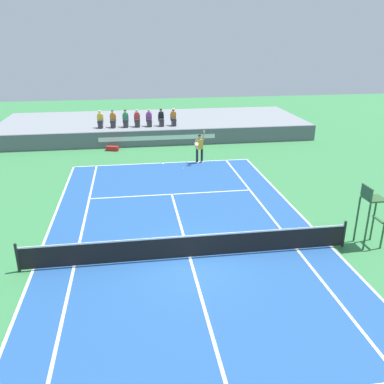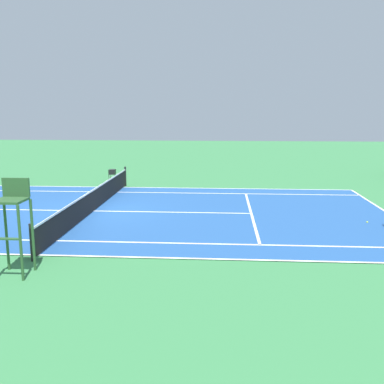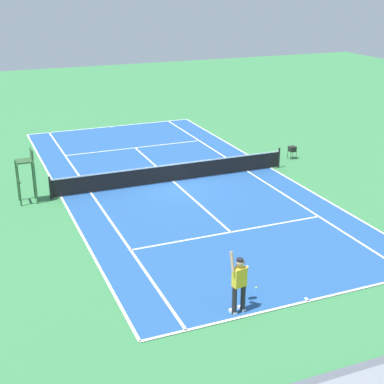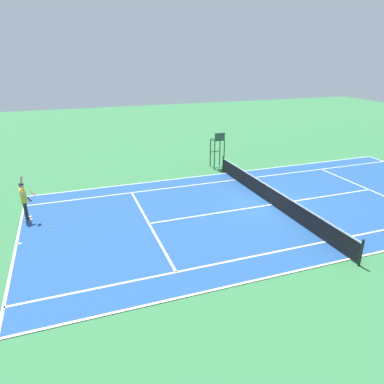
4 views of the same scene
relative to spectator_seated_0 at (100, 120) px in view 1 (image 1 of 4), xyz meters
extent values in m
plane|color=#387F47|center=(4.09, -17.73, -1.77)|extent=(80.00, 80.00, 0.00)
cube|color=#235193|center=(4.09, -17.73, -1.76)|extent=(10.98, 23.78, 0.02)
cube|color=white|center=(4.09, -5.84, -1.75)|extent=(10.98, 0.10, 0.01)
cube|color=white|center=(-1.40, -17.73, -1.75)|extent=(0.10, 23.78, 0.01)
cube|color=white|center=(9.58, -17.73, -1.75)|extent=(0.10, 23.78, 0.01)
cube|color=white|center=(-0.02, -17.73, -1.75)|extent=(0.10, 23.78, 0.01)
cube|color=white|center=(8.20, -17.73, -1.75)|extent=(0.10, 23.78, 0.01)
cube|color=white|center=(4.09, -11.33, -1.75)|extent=(8.22, 0.10, 0.01)
cube|color=white|center=(4.09, -17.73, -1.75)|extent=(0.10, 12.80, 0.01)
cube|color=white|center=(4.09, -5.94, -1.75)|extent=(0.10, 0.20, 0.01)
cylinder|color=black|center=(-1.85, -17.73, -1.24)|extent=(0.10, 0.10, 1.07)
cylinder|color=black|center=(10.03, -17.73, -1.24)|extent=(0.10, 0.10, 1.07)
cube|color=black|center=(4.09, -17.73, -1.29)|extent=(11.78, 0.02, 0.84)
cube|color=white|center=(4.09, -17.73, -0.87)|extent=(11.78, 0.03, 0.06)
cube|color=#565B66|center=(4.09, -1.47, -1.19)|extent=(24.12, 0.24, 1.16)
cube|color=silver|center=(4.09, -1.60, -1.13)|extent=(8.44, 0.01, 0.32)
cube|color=gray|center=(4.09, 2.97, -1.19)|extent=(24.12, 8.65, 1.16)
cube|color=#474C56|center=(0.00, 0.02, -0.20)|extent=(0.44, 0.44, 0.06)
cube|color=#474C56|center=(0.00, 0.22, 0.05)|extent=(0.44, 0.06, 0.44)
cylinder|color=#4C4C51|center=(0.18, -0.13, -0.42)|extent=(0.04, 0.04, 0.38)
cylinder|color=#4C4C51|center=(-0.18, -0.13, -0.42)|extent=(0.04, 0.04, 0.38)
cube|color=#2D2D33|center=(0.00, -0.08, -0.12)|extent=(0.34, 0.44, 0.16)
cube|color=#2D2D33|center=(0.00, -0.28, -0.39)|extent=(0.30, 0.14, 0.44)
cube|color=yellow|center=(0.00, 0.08, 0.17)|extent=(0.36, 0.22, 0.52)
sphere|color=beige|center=(0.00, 0.08, 0.54)|extent=(0.20, 0.20, 0.20)
cylinder|color=white|center=(0.00, 0.08, 0.63)|extent=(0.19, 0.19, 0.05)
cube|color=#474C56|center=(0.92, 0.02, -0.20)|extent=(0.44, 0.44, 0.06)
cube|color=#474C56|center=(0.92, 0.22, 0.05)|extent=(0.44, 0.06, 0.44)
cylinder|color=#4C4C51|center=(1.10, -0.13, -0.42)|extent=(0.04, 0.04, 0.38)
cylinder|color=#4C4C51|center=(0.75, -0.13, -0.42)|extent=(0.04, 0.04, 0.38)
cube|color=#2D2D33|center=(0.92, -0.08, -0.12)|extent=(0.34, 0.44, 0.16)
cube|color=#2D2D33|center=(0.92, -0.28, -0.39)|extent=(0.30, 0.14, 0.44)
cube|color=orange|center=(0.92, 0.08, 0.17)|extent=(0.36, 0.22, 0.52)
sphere|color=beige|center=(0.92, 0.08, 0.54)|extent=(0.20, 0.20, 0.20)
cylinder|color=#2D4CA8|center=(0.92, 0.08, 0.63)|extent=(0.19, 0.19, 0.05)
cube|color=#474C56|center=(1.85, 0.02, -0.20)|extent=(0.44, 0.44, 0.06)
cube|color=#474C56|center=(1.85, 0.22, 0.05)|extent=(0.44, 0.06, 0.44)
cylinder|color=#4C4C51|center=(2.03, -0.13, -0.42)|extent=(0.04, 0.04, 0.38)
cylinder|color=#4C4C51|center=(1.68, -0.13, -0.42)|extent=(0.04, 0.04, 0.38)
cube|color=#2D2D33|center=(1.85, -0.08, -0.12)|extent=(0.34, 0.44, 0.16)
cube|color=#2D2D33|center=(1.85, -0.28, -0.39)|extent=(0.30, 0.14, 0.44)
cube|color=#2D8C51|center=(1.85, 0.08, 0.17)|extent=(0.36, 0.22, 0.52)
sphere|color=tan|center=(1.85, 0.08, 0.54)|extent=(0.20, 0.20, 0.20)
cylinder|color=black|center=(1.85, 0.08, 0.63)|extent=(0.19, 0.19, 0.05)
cube|color=#474C56|center=(2.71, 0.02, -0.20)|extent=(0.44, 0.44, 0.06)
cube|color=#474C56|center=(2.71, 0.22, 0.05)|extent=(0.44, 0.06, 0.44)
cylinder|color=#4C4C51|center=(2.88, -0.13, -0.42)|extent=(0.04, 0.04, 0.38)
cylinder|color=#4C4C51|center=(2.53, -0.13, -0.42)|extent=(0.04, 0.04, 0.38)
cube|color=#2D2D33|center=(2.71, -0.08, -0.12)|extent=(0.34, 0.44, 0.16)
cube|color=#2D2D33|center=(2.71, -0.28, -0.39)|extent=(0.30, 0.14, 0.44)
cube|color=red|center=(2.71, 0.08, 0.17)|extent=(0.36, 0.22, 0.52)
sphere|color=beige|center=(2.71, 0.08, 0.54)|extent=(0.20, 0.20, 0.20)
cylinder|color=white|center=(2.71, 0.08, 0.63)|extent=(0.19, 0.19, 0.05)
cube|color=#474C56|center=(3.59, 0.02, -0.20)|extent=(0.44, 0.44, 0.06)
cube|color=#474C56|center=(3.59, 0.22, 0.05)|extent=(0.44, 0.06, 0.44)
cylinder|color=#4C4C51|center=(3.77, -0.13, -0.42)|extent=(0.04, 0.04, 0.38)
cylinder|color=#4C4C51|center=(3.42, -0.13, -0.42)|extent=(0.04, 0.04, 0.38)
cube|color=#2D2D33|center=(3.59, -0.08, -0.12)|extent=(0.34, 0.44, 0.16)
cube|color=#2D2D33|center=(3.59, -0.28, -0.39)|extent=(0.30, 0.14, 0.44)
cube|color=purple|center=(3.59, 0.08, 0.17)|extent=(0.36, 0.22, 0.52)
sphere|color=tan|center=(3.59, 0.08, 0.54)|extent=(0.20, 0.20, 0.20)
cylinder|color=white|center=(3.59, 0.08, 0.63)|extent=(0.19, 0.19, 0.05)
cube|color=#474C56|center=(4.51, 0.02, -0.20)|extent=(0.44, 0.44, 0.06)
cube|color=#474C56|center=(4.51, 0.22, 0.05)|extent=(0.44, 0.06, 0.44)
cylinder|color=#4C4C51|center=(4.68, -0.13, -0.42)|extent=(0.04, 0.04, 0.38)
cylinder|color=#4C4C51|center=(4.33, -0.13, -0.42)|extent=(0.04, 0.04, 0.38)
cube|color=#2D2D33|center=(4.51, -0.08, -0.12)|extent=(0.34, 0.44, 0.16)
cube|color=#2D2D33|center=(4.51, -0.28, -0.39)|extent=(0.30, 0.14, 0.44)
cube|color=black|center=(4.51, 0.08, 0.17)|extent=(0.36, 0.22, 0.52)
sphere|color=#A37556|center=(4.51, 0.08, 0.54)|extent=(0.20, 0.20, 0.20)
cylinder|color=black|center=(4.51, 0.08, 0.63)|extent=(0.19, 0.19, 0.05)
cube|color=#474C56|center=(5.44, 0.02, -0.20)|extent=(0.44, 0.44, 0.06)
cube|color=#474C56|center=(5.44, 0.22, 0.05)|extent=(0.44, 0.06, 0.44)
cylinder|color=#4C4C51|center=(5.62, -0.13, -0.42)|extent=(0.04, 0.04, 0.38)
cylinder|color=#4C4C51|center=(5.26, -0.13, -0.42)|extent=(0.04, 0.04, 0.38)
cube|color=#2D2D33|center=(5.44, -0.08, -0.12)|extent=(0.34, 0.44, 0.16)
cube|color=#2D2D33|center=(5.44, -0.28, -0.39)|extent=(0.30, 0.14, 0.44)
cube|color=orange|center=(5.44, 0.08, 0.17)|extent=(0.36, 0.22, 0.52)
sphere|color=brown|center=(5.44, 0.08, 0.54)|extent=(0.20, 0.20, 0.20)
cylinder|color=white|center=(5.44, 0.08, 0.63)|extent=(0.19, 0.19, 0.05)
cylinder|color=#232328|center=(6.56, -6.08, -1.31)|extent=(0.15, 0.15, 0.92)
cylinder|color=#232328|center=(6.25, -6.14, -1.31)|extent=(0.15, 0.15, 0.92)
cube|color=white|center=(6.57, -6.14, -1.72)|extent=(0.17, 0.30, 0.10)
cube|color=white|center=(6.26, -6.20, -1.72)|extent=(0.17, 0.30, 0.10)
cube|color=yellow|center=(6.40, -6.11, -0.55)|extent=(0.44, 0.31, 0.60)
sphere|color=tan|center=(6.40, -6.11, -0.08)|extent=(0.22, 0.22, 0.22)
cylinder|color=black|center=(6.40, -6.11, 0.01)|extent=(0.21, 0.21, 0.06)
cylinder|color=tan|center=(6.67, -6.09, 0.01)|extent=(0.13, 0.23, 0.61)
cylinder|color=tan|center=(6.17, -6.25, -0.53)|extent=(0.15, 0.34, 0.56)
cylinder|color=black|center=(6.15, -6.38, -0.66)|extent=(0.07, 0.19, 0.25)
torus|color=red|center=(6.15, -6.56, -0.40)|extent=(0.33, 0.24, 0.26)
cylinder|color=silver|center=(6.15, -6.56, -0.40)|extent=(0.29, 0.20, 0.22)
sphere|color=#D1E533|center=(5.23, -7.15, -1.74)|extent=(0.07, 0.07, 0.07)
cylinder|color=#2D562D|center=(11.39, -17.38, -0.82)|extent=(0.07, 0.07, 1.90)
cylinder|color=#2D562D|center=(11.39, -18.08, -0.82)|extent=(0.07, 0.07, 1.90)
cylinder|color=#2D562D|center=(10.69, -17.38, -0.82)|extent=(0.07, 0.07, 1.90)
cylinder|color=#2D562D|center=(10.69, -18.08, -0.82)|extent=(0.07, 0.07, 1.90)
cube|color=#2D562D|center=(11.04, -17.73, 0.16)|extent=(0.70, 0.70, 0.06)
cube|color=#2D562D|center=(10.69, -17.73, 0.43)|extent=(0.06, 0.70, 0.48)
cube|color=#2D562D|center=(11.36, -17.73, -0.73)|extent=(0.10, 0.70, 0.04)
cube|color=red|center=(0.84, -2.30, -1.61)|extent=(0.90, 0.57, 0.32)
cylinder|color=red|center=(0.44, -2.16, -1.61)|extent=(0.16, 0.32, 0.32)
cylinder|color=red|center=(1.24, -2.43, -1.61)|extent=(0.16, 0.32, 0.32)
camera|label=1|loc=(2.23, -30.62, 5.86)|focal=38.20mm
camera|label=2|loc=(21.24, -12.55, 2.39)|focal=40.94mm
camera|label=3|loc=(13.28, 6.87, 7.65)|focal=53.08mm
camera|label=4|loc=(-10.19, -8.25, 5.39)|focal=33.15mm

